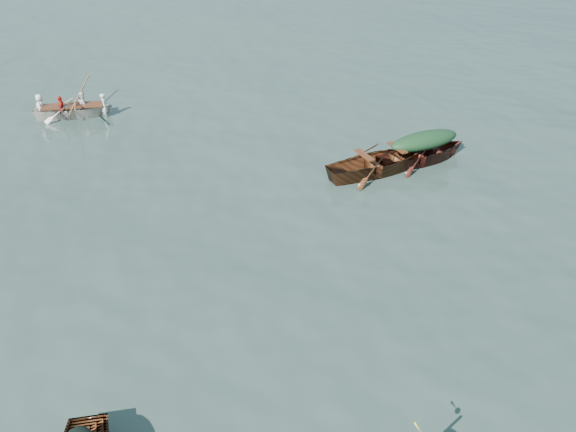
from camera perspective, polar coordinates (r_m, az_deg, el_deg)
name	(u,v)px	position (r m, az deg, el deg)	size (l,w,h in m)	color
ground	(362,305)	(11.73, 7.56, -8.99)	(140.00, 140.00, 0.00)	#334840
green_tarp_boat	(421,162)	(17.50, 13.40, 5.35)	(1.31, 4.22, 0.97)	#541D13
open_wooden_boat	(379,172)	(16.65, 9.22, 4.41)	(1.44, 4.62, 1.09)	brown
rowed_boat	(75,117)	(21.62, -20.81, 9.40)	(1.14, 3.79, 0.87)	white
green_tarp_cover	(425,139)	(17.18, 13.71, 7.57)	(0.72, 2.32, 0.52)	#17391E
thwart_benches	(381,155)	(16.40, 9.39, 6.15)	(0.86, 2.31, 0.04)	#4C2511
rowers	(70,95)	(21.34, -21.23, 11.40)	(1.02, 2.65, 0.76)	silver
oars	(72,104)	(21.46, -21.05, 10.54)	(2.60, 0.60, 0.06)	#915C37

